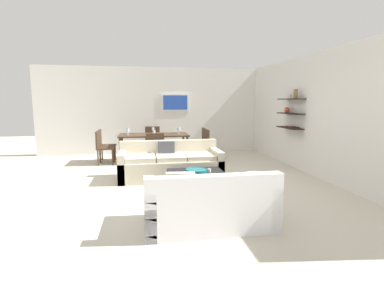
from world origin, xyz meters
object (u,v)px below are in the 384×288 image
loveseat_white (208,205)px  apple_on_coffee_table (181,174)px  dining_chair_left_far (104,143)px  wine_glass_foot (154,132)px  coffee_table (197,184)px  sofa_beige (170,165)px  wine_glass_right_far (178,129)px  wine_glass_left_far (128,130)px  wine_glass_right_near (179,129)px  dining_chair_head (153,139)px  dining_chair_foot (155,148)px  decorative_bowl (196,171)px  dining_chair_left_near (102,145)px  dining_table (154,137)px  candle_jar (209,171)px  dining_chair_right_near (203,143)px  wine_glass_left_near (128,131)px  dining_chair_right_far (200,141)px  wine_glass_head (153,129)px

loveseat_white → apple_on_coffee_table: loveseat_white is taller
dining_chair_left_far → wine_glass_foot: 1.52m
coffee_table → sofa_beige: bearing=106.4°
wine_glass_right_far → wine_glass_left_far: 1.39m
wine_glass_right_near → wine_glass_left_far: (-1.39, 0.23, -0.02)m
dining_chair_head → dining_chair_foot: same height
decorative_bowl → dining_chair_left_near: (-1.97, 2.88, 0.08)m
dining_chair_left_far → dining_chair_head: same height
sofa_beige → wine_glass_left_far: 2.28m
wine_glass_foot → sofa_beige: bearing=-79.2°
wine_glass_foot → coffee_table: bearing=-76.6°
coffee_table → dining_table: dining_table is taller
coffee_table → wine_glass_right_near: size_ratio=5.43×
dining_table → coffee_table: bearing=-78.3°
sofa_beige → loveseat_white: same height
loveseat_white → apple_on_coffee_table: bearing=99.9°
wine_glass_left_far → candle_jar: bearing=-63.5°
dining_chair_right_near → dining_chair_foot: same height
dining_chair_left_near → wine_glass_left_near: (0.65, 0.09, 0.35)m
dining_chair_right_far → wine_glass_head: wine_glass_head is taller
apple_on_coffee_table → dining_chair_right_far: size_ratio=0.09×
dining_chair_right_far → dining_chair_head: 1.50m
wine_glass_left_far → decorative_bowl: bearing=-67.6°
apple_on_coffee_table → coffee_table: bearing=21.2°
loveseat_white → dining_chair_right_far: (0.80, 4.62, 0.21)m
dining_table → wine_glass_head: wine_glass_head is taller
dining_chair_head → dining_chair_left_far: bearing=-154.0°
candle_jar → wine_glass_left_near: size_ratio=0.44×
wine_glass_foot → dining_chair_right_far: bearing=24.1°
coffee_table → wine_glass_left_near: 3.35m
apple_on_coffee_table → dining_chair_right_far: 3.58m
wine_glass_head → dining_chair_head: bearing=90.0°
wine_glass_left_near → wine_glass_right_far: bearing=9.2°
sofa_beige → dining_chair_foot: 1.07m
sofa_beige → candle_jar: 1.32m
candle_jar → wine_glass_left_far: (-1.57, 3.15, 0.46)m
dining_chair_right_far → wine_glass_foot: wine_glass_foot is taller
candle_jar → loveseat_white: bearing=-103.6°
loveseat_white → sofa_beige: bearing=95.9°
candle_jar → dining_table: (-0.88, 3.04, 0.27)m
apple_on_coffee_table → wine_glass_head: wine_glass_head is taller
loveseat_white → decorative_bowl: bearing=86.4°
candle_jar → wine_glass_right_far: (-0.18, 3.15, 0.46)m
apple_on_coffee_table → dining_chair_right_near: size_ratio=0.09×
dining_chair_left_near → wine_glass_right_near: 2.08m
dining_chair_right_far → loveseat_white: bearing=-99.9°
loveseat_white → dining_chair_left_far: bearing=112.2°
wine_glass_head → wine_glass_foot: size_ratio=1.03×
decorative_bowl → candle_jar: (0.25, 0.05, -0.01)m
wine_glass_right_near → wine_glass_head: size_ratio=1.21×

